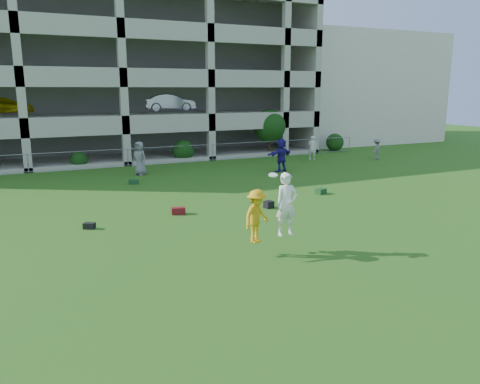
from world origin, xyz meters
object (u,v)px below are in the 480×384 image
stucco_building (335,89)px  bystander_c (140,158)px  crate_d (269,204)px  parking_garage (101,76)px  bystander_d (281,155)px  bystander_e (312,148)px  bystander_f (377,149)px  frisbee_contest (268,212)px

stucco_building → bystander_c: bearing=-151.6°
crate_d → parking_garage: (-3.14, 22.34, 5.86)m
bystander_d → bystander_e: (4.48, 3.32, -0.15)m
bystander_d → bystander_e: 5.58m
bystander_c → bystander_e: size_ratio=1.15×
parking_garage → bystander_f: bearing=-38.2°
bystander_c → parking_garage: parking_garage is taller
bystander_c → frisbee_contest: bearing=-36.0°
bystander_d → bystander_f: (8.71, 1.41, -0.26)m
stucco_building → bystander_f: 15.49m
bystander_c → bystander_e: (12.64, 0.79, -0.13)m
bystander_f → stucco_building: bearing=-141.8°
stucco_building → frisbee_contest: (-22.62, -27.65, -3.65)m
bystander_f → parking_garage: 22.10m
bystander_e → frisbee_contest: size_ratio=0.82×
bystander_d → frisbee_contest: size_ratio=0.97×
bystander_f → crate_d: bearing=6.0°
bystander_d → bystander_e: bystander_d is taller
bystander_f → crate_d: bystander_f is taller
bystander_e → bystander_f: 4.64m
bystander_c → crate_d: 10.70m
bystander_f → frisbee_contest: size_ratio=0.72×
stucco_building → parking_garage: 23.03m
bystander_c → bystander_f: 16.91m
bystander_d → bystander_e: bearing=-158.0°
bystander_c → parking_garage: size_ratio=0.07×
stucco_building → frisbee_contest: stucco_building is taller
bystander_d → bystander_f: bystander_d is taller
bystander_c → parking_garage: (0.00, 12.15, 5.02)m
crate_d → frisbee_contest: (-2.75, -5.01, 1.20)m
bystander_e → crate_d: 14.53m
crate_d → parking_garage: 23.31m
bystander_f → parking_garage: (-16.87, 13.28, 5.26)m
bystander_e → parking_garage: bearing=9.9°
crate_d → bystander_c: bearing=107.1°
bystander_e → frisbee_contest: frisbee_contest is taller
bystander_f → frisbee_contest: (-16.48, -14.08, 0.59)m
bystander_c → crate_d: (3.14, -10.19, -0.84)m
stucco_building → crate_d: bearing=-131.3°
bystander_c → parking_garage: bearing=142.5°
bystander_d → frisbee_contest: frisbee_contest is taller
bystander_d → frisbee_contest: 14.86m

